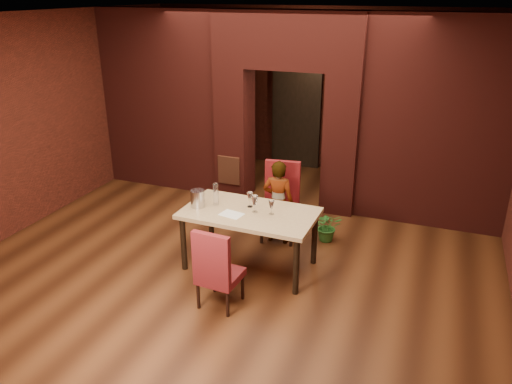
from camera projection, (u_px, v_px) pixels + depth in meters
The scene contains 23 objects.
floor at pixel (242, 252), 7.13m from camera, with size 8.00×8.00×0.00m, color #4B2712.
ceiling at pixel (240, 15), 5.92m from camera, with size 7.00×8.00×0.04m, color silver.
wall_back at pixel (317, 91), 9.98m from camera, with size 7.00×0.04×3.20m, color #601F14.
wall_left at pixel (31, 121), 7.68m from camera, with size 0.04×8.00×3.20m, color #601F14.
pillar_left at pixel (235, 133), 8.74m from camera, with size 0.55×0.55×2.30m, color maroon.
pillar_right at pixel (342, 144), 8.11m from camera, with size 0.55×0.55×2.30m, color maroon.
lintel at pixel (289, 40), 7.82m from camera, with size 2.45×0.55×0.90m, color maroon.
wing_wall_left at pixel (163, 101), 9.03m from camera, with size 2.27×0.35×3.20m, color maroon.
wing_wall_right at pixel (438, 125), 7.47m from camera, with size 2.27×0.35×3.20m, color maroon.
vent_panel at pixel (229, 170), 8.71m from camera, with size 0.40×0.03×0.50m, color #A55030.
rear_door at pixel (297, 117), 10.27m from camera, with size 0.90×0.08×2.10m, color black.
rear_door_frame at pixel (296, 117), 10.24m from camera, with size 1.02×0.04×2.22m, color black.
dining_table at pixel (250, 239), 6.63m from camera, with size 1.73×0.97×0.81m, color tan.
chair_far at pixel (279, 203), 7.33m from camera, with size 0.52×0.52×1.15m, color maroon.
chair_near at pixel (220, 266), 5.79m from camera, with size 0.46×0.46×1.02m, color maroon.
person_seated at pixel (278, 202), 7.22m from camera, with size 0.46×0.30×1.26m, color white.
wine_glass_a at pixel (250, 200), 6.58m from camera, with size 0.08×0.08×0.20m, color silver, non-canonical shape.
wine_glass_b at pixel (255, 204), 6.41m from camera, with size 0.09×0.09×0.23m, color white, non-canonical shape.
wine_glass_c at pixel (271, 207), 6.36m from camera, with size 0.08×0.08×0.19m, color silver, non-canonical shape.
tasting_sheet at pixel (232, 214), 6.39m from camera, with size 0.29×0.21×0.00m, color silver.
wine_bucket at pixel (198, 199), 6.58m from camera, with size 0.19×0.19×0.23m, color #B7B7BF.
water_bottle at pixel (216, 194), 6.62m from camera, with size 0.07×0.07×0.32m, color white.
potted_plant at pixel (328, 226), 7.39m from camera, with size 0.41×0.36×0.46m, color #2C7028.
Camera 1 is at (2.42, -5.79, 3.50)m, focal length 35.00 mm.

